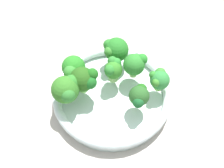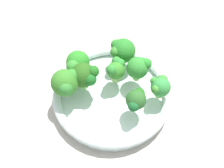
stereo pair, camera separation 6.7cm
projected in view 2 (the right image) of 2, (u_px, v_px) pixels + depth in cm
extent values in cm
cube|color=#B7AAA1|center=(124.00, 100.00, 73.67)|extent=(130.00, 130.00, 2.50)
cylinder|color=white|center=(112.00, 97.00, 71.61)|extent=(28.47, 28.47, 1.71)
torus|color=silver|center=(112.00, 93.00, 70.05)|extent=(29.65, 29.65, 2.09)
cylinder|color=#94CB66|center=(137.00, 75.00, 70.34)|extent=(1.85, 1.85, 2.51)
sphere|color=#328830|center=(137.00, 68.00, 67.86)|extent=(5.40, 5.40, 5.40)
sphere|color=#2A8A2B|center=(147.00, 64.00, 66.98)|extent=(2.74, 2.74, 2.74)
sphere|color=#357F38|center=(141.00, 62.00, 67.95)|extent=(2.25, 2.25, 2.25)
cylinder|color=#97C76D|center=(116.00, 77.00, 70.28)|extent=(2.48, 2.48, 2.22)
sphere|color=#368529|center=(116.00, 70.00, 68.17)|extent=(4.46, 4.46, 4.46)
sphere|color=#318531|center=(116.00, 61.00, 68.23)|extent=(2.43, 2.43, 2.43)
sphere|color=#2D8B30|center=(120.00, 64.00, 68.20)|extent=(2.55, 2.55, 2.55)
sphere|color=#30832F|center=(112.00, 70.00, 66.72)|extent=(2.63, 2.63, 2.63)
cylinder|color=#7FB34D|center=(135.00, 106.00, 65.55)|extent=(1.90, 1.90, 2.21)
sphere|color=#2C6127|center=(136.00, 100.00, 63.36)|extent=(4.79, 4.79, 4.79)
sphere|color=#1B5F2A|center=(134.00, 106.00, 62.13)|extent=(2.61, 2.61, 2.61)
sphere|color=#22651B|center=(140.00, 93.00, 63.55)|extent=(2.64, 2.64, 2.64)
cylinder|color=#93D661|center=(159.00, 93.00, 67.82)|extent=(2.14, 2.14, 1.81)
sphere|color=#348D3F|center=(161.00, 87.00, 65.80)|extent=(4.76, 4.76, 4.76)
sphere|color=#3E8C35|center=(162.00, 80.00, 65.87)|extent=(2.70, 2.70, 2.70)
sphere|color=#33872E|center=(154.00, 81.00, 65.55)|extent=(1.95, 1.95, 1.95)
sphere|color=#408B2F|center=(155.00, 89.00, 64.40)|extent=(1.96, 1.96, 1.96)
cylinder|color=#8CC262|center=(123.00, 58.00, 73.91)|extent=(2.29, 2.29, 1.83)
sphere|color=#287C27|center=(123.00, 51.00, 71.47)|extent=(6.29, 6.29, 6.29)
sphere|color=#2C7D2A|center=(116.00, 45.00, 71.27)|extent=(2.85, 2.85, 2.85)
sphere|color=#3A862F|center=(115.00, 52.00, 70.01)|extent=(2.58, 2.58, 2.58)
cylinder|color=#8AC15B|center=(79.00, 69.00, 71.92)|extent=(2.53, 2.53, 1.77)
sphere|color=#2C8726|center=(78.00, 62.00, 69.62)|extent=(5.86, 5.86, 5.86)
sphere|color=#307C3A|center=(82.00, 68.00, 68.18)|extent=(2.55, 2.55, 2.55)
sphere|color=#378731|center=(73.00, 67.00, 67.57)|extent=(3.45, 3.45, 3.45)
cylinder|color=#94CB59|center=(67.00, 91.00, 67.67)|extent=(1.88, 1.88, 2.59)
sphere|color=#377D27|center=(65.00, 83.00, 64.88)|extent=(6.43, 6.43, 6.43)
sphere|color=#368332|center=(66.00, 88.00, 63.22)|extent=(3.48, 3.48, 3.48)
sphere|color=#32812B|center=(72.00, 77.00, 64.81)|extent=(3.59, 3.59, 3.59)
cylinder|color=#92D56C|center=(84.00, 83.00, 68.94)|extent=(1.99, 1.99, 2.63)
sphere|color=#285C19|center=(83.00, 75.00, 66.27)|extent=(5.94, 5.94, 5.94)
sphere|color=#1F661B|center=(93.00, 71.00, 65.11)|extent=(2.83, 2.83, 2.83)
sphere|color=#1C6721|center=(90.00, 79.00, 65.12)|extent=(3.18, 3.18, 3.18)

